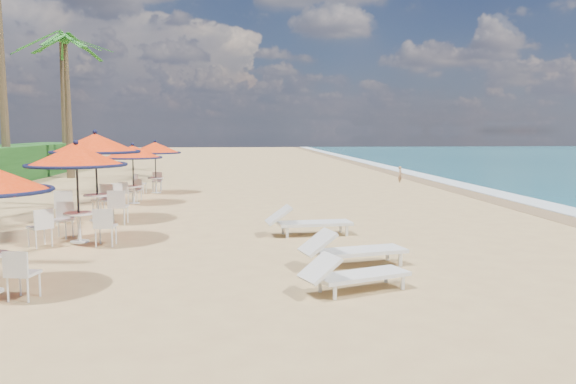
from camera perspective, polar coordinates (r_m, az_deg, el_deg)
name	(u,v)px	position (r m, az deg, el deg)	size (l,w,h in m)	color
ground	(315,277)	(10.06, 2.73, -8.66)	(160.00, 160.00, 0.00)	tan
foam_strip	(527,201)	(22.48, 23.13, -0.88)	(1.20, 140.00, 0.04)	white
wetsand_band	(504,202)	(22.07, 21.07, -0.92)	(1.40, 140.00, 0.02)	olive
station_1	(75,168)	(13.80, -20.81, 2.32)	(2.28, 2.28, 2.38)	black
station_2	(95,154)	(16.95, -18.98, 3.64)	(2.52, 2.52, 2.63)	black
station_3	(131,159)	(20.71, -15.62, 3.23)	(2.08, 2.08, 2.17)	black
station_4	(154,152)	(24.03, -13.42, 3.93)	(2.13, 2.13, 2.22)	black
lounger_near	(352,274)	(9.15, 6.51, -8.23)	(1.91, 1.19, 0.66)	white
lounger_mid	(350,249)	(10.80, 6.33, -5.78)	(2.15, 1.10, 0.74)	white
lounger_far	(306,221)	(13.91, 1.84, -2.99)	(2.18, 0.88, 0.76)	white
palm_6	(66,48)	(33.38, -21.66, 13.48)	(5.00, 5.00, 7.77)	brown
palm_7	(61,46)	(39.02, -22.05, 13.60)	(5.00, 5.00, 8.66)	brown
person	(400,174)	(28.72, 11.34, 1.81)	(0.32, 0.21, 0.87)	#946D4B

